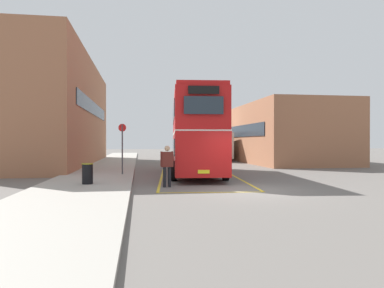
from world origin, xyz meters
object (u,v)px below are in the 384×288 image
(double_decker_bus, at_px, (195,133))
(bus_stop_sign, at_px, (122,144))
(single_deck_bus, at_px, (209,145))
(litter_bin, at_px, (87,174))
(pedestrian_boarding, at_px, (167,163))

(double_decker_bus, bearing_deg, bus_stop_sign, -172.47)
(double_decker_bus, distance_m, bus_stop_sign, 4.35)
(double_decker_bus, xyz_separation_m, bus_stop_sign, (-4.26, -0.56, -0.67))
(single_deck_bus, relative_size, litter_bin, 10.19)
(single_deck_bus, height_order, litter_bin, single_deck_bus)
(bus_stop_sign, bearing_deg, single_deck_bus, 63.83)
(pedestrian_boarding, bearing_deg, bus_stop_sign, 113.22)
(double_decker_bus, xyz_separation_m, single_deck_bus, (4.21, 16.68, -0.87))
(litter_bin, bearing_deg, bus_stop_sign, 74.30)
(litter_bin, xyz_separation_m, bus_stop_sign, (1.27, 4.51, 1.25))
(single_deck_bus, bearing_deg, double_decker_bus, -104.17)
(double_decker_bus, xyz_separation_m, litter_bin, (-5.53, -5.07, -1.92))
(double_decker_bus, relative_size, pedestrian_boarding, 6.08)
(double_decker_bus, distance_m, single_deck_bus, 17.23)
(single_deck_bus, relative_size, bus_stop_sign, 3.21)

